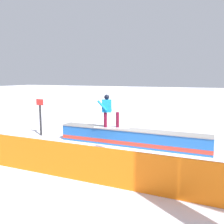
{
  "coord_description": "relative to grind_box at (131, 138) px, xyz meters",
  "views": [
    {
      "loc": [
        -3.07,
        9.3,
        2.9
      ],
      "look_at": [
        0.45,
        1.0,
        1.56
      ],
      "focal_mm": 38.0,
      "sensor_mm": 36.0,
      "label": 1
    }
  ],
  "objects": [
    {
      "name": "snowboarder",
      "position": [
        1.04,
        0.05,
        1.17
      ],
      "size": [
        1.54,
        0.81,
        1.44
      ],
      "color": "silver",
      "rests_on": "grind_box"
    },
    {
      "name": "trail_marker",
      "position": [
        4.73,
        0.03,
        0.65
      ],
      "size": [
        0.4,
        0.1,
        1.82
      ],
      "color": "#262628",
      "rests_on": "ground_plane"
    },
    {
      "name": "safety_fence",
      "position": [
        0.0,
        3.81,
        0.2
      ],
      "size": [
        11.11,
        0.06,
        1.05
      ],
      "primitive_type": "cube",
      "rotation": [
        0.0,
        0.0,
        -0.0
      ],
      "color": "orange",
      "rests_on": "ground_plane"
    },
    {
      "name": "ground_plane",
      "position": [
        0.0,
        0.0,
        -0.33
      ],
      "size": [
        120.0,
        120.0,
        0.0
      ],
      "primitive_type": "plane",
      "color": "white"
    },
    {
      "name": "grind_box",
      "position": [
        0.0,
        0.0,
        0.0
      ],
      "size": [
        6.48,
        0.65,
        0.72
      ],
      "color": "blue",
      "rests_on": "ground_plane"
    }
  ]
}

